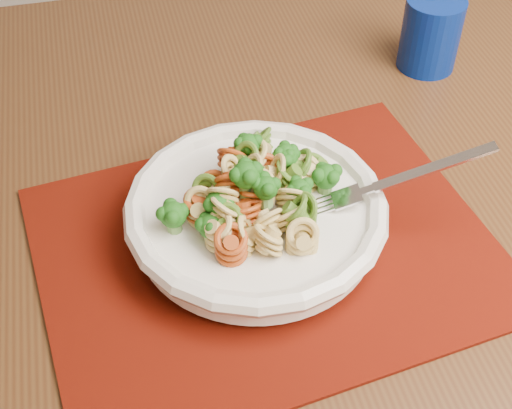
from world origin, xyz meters
name	(u,v)px	position (x,y,z in m)	size (l,w,h in m)	color
dining_table	(248,257)	(-0.69, 0.79, 0.60)	(1.41, 0.98, 0.69)	#492C14
placemat	(266,249)	(-0.69, 0.72, 0.69)	(0.40, 0.31, 0.00)	#561003
pasta_bowl	(256,214)	(-0.70, 0.74, 0.72)	(0.24, 0.24, 0.05)	white
pasta_broccoli_heap	(256,200)	(-0.70, 0.74, 0.74)	(0.20, 0.20, 0.06)	tan
fork	(347,197)	(-0.62, 0.71, 0.74)	(0.19, 0.02, 0.01)	silver
tumbler	(431,34)	(-0.41, 0.94, 0.74)	(0.07, 0.07, 0.09)	navy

